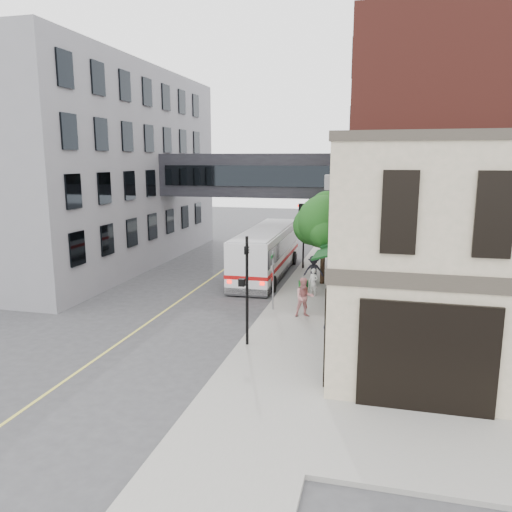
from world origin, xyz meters
The scene contains 17 objects.
ground centered at (0.00, 0.00, 0.00)m, with size 120.00×120.00×0.00m, color #38383A.
sidewalk_main centered at (2.00, 14.00, 0.07)m, with size 4.00×60.00×0.15m, color gray.
corner_building centered at (8.97, 2.00, 4.21)m, with size 10.19×8.12×8.45m.
brick_building centered at (9.98, 15.00, 6.99)m, with size 13.76×18.00×14.00m.
opposite_building centered at (-17.00, 16.00, 7.00)m, with size 14.00×24.00×14.00m, color slate.
skyway_bridge centered at (-3.00, 18.00, 6.50)m, with size 14.00×3.18×3.00m.
traffic_signal_near centered at (0.37, 2.00, 2.98)m, with size 0.44×0.22×4.60m.
traffic_signal_far centered at (0.26, 17.00, 3.34)m, with size 0.53×0.28×4.50m.
street_sign_pole centered at (0.39, 7.00, 1.93)m, with size 0.08×0.75×3.00m.
street_tree centered at (2.19, 13.22, 3.91)m, with size 3.80×3.20×5.60m.
lane_marking centered at (-5.00, 10.00, 0.01)m, with size 0.12×40.00×0.01m, color #D8CC4C.
bus centered at (-1.72, 14.85, 1.72)m, with size 2.94×11.45×3.07m.
pedestrian_a centered at (2.03, 10.11, 0.91)m, with size 0.56×0.36×1.52m, color silver.
pedestrian_b centered at (2.11, 6.22, 1.11)m, with size 0.93×0.73×1.92m, color #D98C8D.
pedestrian_c centered at (1.76, 12.23, 1.07)m, with size 1.19×0.68×1.84m, color black.
newspaper_box centered at (1.48, 10.09, 0.56)m, with size 0.41×0.37×0.83m, color #145A1B.
sandwich_board centered at (3.55, 4.47, 0.69)m, with size 0.39×0.61×1.08m, color black.
Camera 1 is at (5.48, -16.78, 7.66)m, focal length 35.00 mm.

